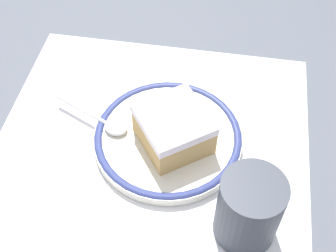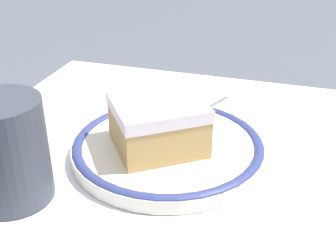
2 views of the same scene
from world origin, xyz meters
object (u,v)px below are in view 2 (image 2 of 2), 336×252
at_px(spoon, 191,106).
at_px(cup, 7,156).
at_px(cake_slice, 158,124).
at_px(plate, 168,147).

height_order(spoon, cup, cup).
bearing_deg(cake_slice, cup, -136.11).
relative_size(plate, spoon, 1.68).
bearing_deg(plate, spoon, 87.72).
relative_size(cake_slice, cup, 1.24).
bearing_deg(cup, spoon, 58.87).
xyz_separation_m(plate, spoon, (0.00, 0.08, 0.01)).
bearing_deg(cup, plate, 44.12).
bearing_deg(plate, cake_slice, -132.91).
distance_m(cake_slice, spoon, 0.09).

